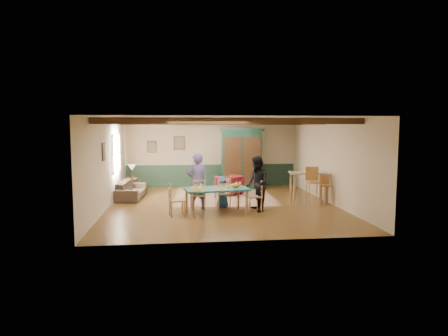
{
  "coord_description": "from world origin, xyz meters",
  "views": [
    {
      "loc": [
        -1.35,
        -12.33,
        2.48
      ],
      "look_at": [
        0.1,
        0.22,
        1.15
      ],
      "focal_mm": 32.0,
      "sensor_mm": 36.0,
      "label": 1
    }
  ],
  "objects": [
    {
      "name": "wall_back",
      "position": [
        0.0,
        4.0,
        1.35
      ],
      "size": [
        7.0,
        0.02,
        2.7
      ],
      "primitive_type": "cube",
      "color": "beige",
      "rests_on": "floor"
    },
    {
      "name": "table_lamp",
      "position": [
        -3.08,
        2.81,
        0.79
      ],
      "size": [
        0.3,
        0.3,
        0.5
      ],
      "primitive_type": null,
      "rotation": [
        0.0,
        0.0,
        -0.1
      ],
      "color": "beige",
      "rests_on": "end_table"
    },
    {
      "name": "place_setting_far_left",
      "position": [
        -0.86,
        -1.08,
        0.79
      ],
      "size": [
        0.43,
        0.35,
        0.11
      ],
      "primitive_type": null,
      "rotation": [
        0.0,
        0.0,
        0.16
      ],
      "color": "yellow",
      "rests_on": "dining_table"
    },
    {
      "name": "person_child",
      "position": [
        -0.03,
        -0.41,
        0.49
      ],
      "size": [
        0.52,
        0.38,
        0.98
      ],
      "primitive_type": "imported",
      "rotation": [
        0.0,
        0.0,
        3.3
      ],
      "color": "#265398",
      "rests_on": "floor"
    },
    {
      "name": "dining_chair_end_right",
      "position": [
        0.82,
        -1.06,
        0.46
      ],
      "size": [
        0.49,
        0.47,
        0.93
      ],
      "primitive_type": null,
      "rotation": [
        0.0,
        0.0,
        -1.41
      ],
      "color": "#A47852",
      "rests_on": "floor"
    },
    {
      "name": "picture_left_wall",
      "position": [
        -3.47,
        -0.6,
        1.75
      ],
      "size": [
        0.04,
        0.42,
        0.52
      ],
      "primitive_type": null,
      "color": "gray",
      "rests_on": "wall_left"
    },
    {
      "name": "bar_stool_left",
      "position": [
        2.8,
        -0.51,
        0.61
      ],
      "size": [
        0.46,
        0.5,
        1.22
      ],
      "primitive_type": null,
      "rotation": [
        0.0,
        0.0,
        -0.07
      ],
      "color": "#B68346",
      "rests_on": "floor"
    },
    {
      "name": "dining_chair_far_left",
      "position": [
        -0.79,
        -0.61,
        0.46
      ],
      "size": [
        0.47,
        0.49,
        0.93
      ],
      "primitive_type": null,
      "rotation": [
        0.0,
        0.0,
        3.3
      ],
      "color": "#A47852",
      "rests_on": "floor"
    },
    {
      "name": "area_rug",
      "position": [
        0.23,
        1.6,
        0.01
      ],
      "size": [
        3.56,
        4.17,
        0.01
      ],
      "primitive_type": "cube",
      "rotation": [
        0.0,
        0.0,
        -0.04
      ],
      "color": "tan",
      "rests_on": "floor"
    },
    {
      "name": "wall_left",
      "position": [
        -3.5,
        0.0,
        1.35
      ],
      "size": [
        0.02,
        8.0,
        2.7
      ],
      "primitive_type": "cube",
      "color": "beige",
      "rests_on": "floor"
    },
    {
      "name": "ceiling",
      "position": [
        0.0,
        0.0,
        2.7
      ],
      "size": [
        7.0,
        8.0,
        0.02
      ],
      "primitive_type": "cube",
      "color": "white",
      "rests_on": "wall_back"
    },
    {
      "name": "window_left",
      "position": [
        -3.47,
        1.7,
        1.55
      ],
      "size": [
        0.06,
        1.6,
        1.3
      ],
      "primitive_type": null,
      "color": "white",
      "rests_on": "wall_left"
    },
    {
      "name": "floor",
      "position": [
        0.0,
        0.0,
        0.0
      ],
      "size": [
        8.0,
        8.0,
        0.0
      ],
      "primitive_type": "plane",
      "color": "#543717",
      "rests_on": "ground"
    },
    {
      "name": "armoire",
      "position": [
        1.12,
        3.13,
        1.19
      ],
      "size": [
        1.7,
        0.71,
        2.38
      ],
      "primitive_type": "cube",
      "rotation": [
        0.0,
        0.0,
        -0.02
      ],
      "color": "#133025",
      "rests_on": "floor"
    },
    {
      "name": "wainscot_back",
      "position": [
        0.0,
        3.98,
        0.45
      ],
      "size": [
        6.95,
        0.03,
        0.9
      ],
      "primitive_type": "cube",
      "color": "#1C3426",
      "rests_on": "floor"
    },
    {
      "name": "cat",
      "position": [
        0.25,
        -1.25,
        0.82
      ],
      "size": [
        0.37,
        0.19,
        0.18
      ],
      "primitive_type": null,
      "rotation": [
        0.0,
        0.0,
        0.16
      ],
      "color": "orange",
      "rests_on": "dining_table"
    },
    {
      "name": "place_setting_far_right",
      "position": [
        0.2,
        -0.91,
        0.79
      ],
      "size": [
        0.43,
        0.35,
        0.11
      ],
      "primitive_type": null,
      "rotation": [
        0.0,
        0.0,
        0.16
      ],
      "color": "yellow",
      "rests_on": "dining_table"
    },
    {
      "name": "counter_table",
      "position": [
        2.85,
        0.13,
        0.5
      ],
      "size": [
        1.23,
        0.77,
        0.99
      ],
      "primitive_type": null,
      "rotation": [
        0.0,
        0.0,
        -0.07
      ],
      "color": "beige",
      "rests_on": "floor"
    },
    {
      "name": "place_setting_near_center",
      "position": [
        -0.16,
        -1.47,
        0.79
      ],
      "size": [
        0.43,
        0.35,
        0.11
      ],
      "primitive_type": null,
      "rotation": [
        0.0,
        0.0,
        0.16
      ],
      "color": "yellow",
      "rests_on": "dining_table"
    },
    {
      "name": "picture_back_b",
      "position": [
        -2.4,
        3.97,
        1.65
      ],
      "size": [
        0.38,
        0.04,
        0.48
      ],
      "primitive_type": null,
      "color": "gray",
      "rests_on": "wall_back"
    },
    {
      "name": "ceiling_beam_back",
      "position": [
        0.0,
        3.0,
        2.61
      ],
      "size": [
        6.95,
        0.16,
        0.16
      ],
      "primitive_type": "cube",
      "color": "#311D0D",
      "rests_on": "ceiling"
    },
    {
      "name": "armchair",
      "position": [
        0.49,
        1.87,
        0.36
      ],
      "size": [
        1.08,
        1.08,
        0.72
      ],
      "primitive_type": "imported",
      "rotation": [
        0.0,
        0.0,
        -2.55
      ],
      "color": "#531018",
      "rests_on": "floor"
    },
    {
      "name": "end_table",
      "position": [
        -3.08,
        2.81,
        0.27
      ],
      "size": [
        0.49,
        0.49,
        0.54
      ],
      "primitive_type": null,
      "rotation": [
        0.0,
        0.0,
        -0.13
      ],
      "color": "#311D0D",
      "rests_on": "floor"
    },
    {
      "name": "ceiling_beam_front",
      "position": [
        0.0,
        -2.3,
        2.61
      ],
      "size": [
        6.95,
        0.16,
        0.16
      ],
      "primitive_type": "cube",
      "color": "#311D0D",
      "rests_on": "ceiling"
    },
    {
      "name": "picture_back_a",
      "position": [
        -1.3,
        3.97,
        1.8
      ],
      "size": [
        0.45,
        0.04,
        0.55
      ],
      "primitive_type": null,
      "color": "gray",
      "rests_on": "wall_back"
    },
    {
      "name": "ceiling_beam_mid",
      "position": [
        0.0,
        0.4,
        2.61
      ],
      "size": [
        6.95,
        0.16,
        0.16
      ],
      "primitive_type": "cube",
      "color": "#311D0D",
      "rests_on": "ceiling"
    },
    {
      "name": "person_man",
      "position": [
        -0.8,
        -0.53,
        0.84
      ],
      "size": [
        0.67,
        0.49,
        1.68
      ],
      "primitive_type": "imported",
      "rotation": [
        0.0,
        0.0,
        3.3
      ],
      "color": "#5D4F88",
      "rests_on": "floor"
    },
    {
      "name": "sofa",
      "position": [
        -2.97,
        1.59,
        0.29
      ],
      "size": [
        0.94,
        2.05,
        0.58
      ],
      "primitive_type": "imported",
      "rotation": [
        0.0,
        0.0,
        1.49
      ],
      "color": "#3B2E25",
      "rests_on": "floor"
    },
    {
      "name": "dining_chair_end_left",
      "position": [
        -1.4,
        -1.41,
        0.46
      ],
      "size": [
        0.49,
        0.47,
        0.93
      ],
      "primitive_type": null,
      "rotation": [
        0.0,
        0.0,
        1.73
      ],
      "color": "#A47852",
      "rests_on": "floor"
    },
    {
      "name": "wall_right",
      "position": [
        3.5,
        0.0,
        1.35
      ],
      "size": [
        0.02,
        8.0,
        2.7
      ],
      "primitive_type": "cube",
      "color": "beige",
      "rests_on": "floor"
    },
    {
      "name": "dining_chair_far_right",
      "position": [
        -0.02,
        -0.48,
        0.46
      ],
      "size": [
        0.47,
        0.49,
        0.93
      ],
      "primitive_type": null,
      "rotation": [
        0.0,
        0.0,
        3.3
      ],
      "color": "#A47852",
      "rests_on": "floor"
    },
    {
      "name": "person_woman",
      "position": [
        0.91,
        -1.05,
        0.81
      ],
      "size": [
        0.72,
        0.87,
        1.61
      ],
      "primitive_type": "imported",
      "rotation": [
        0.0,
        0.0,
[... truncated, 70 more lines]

